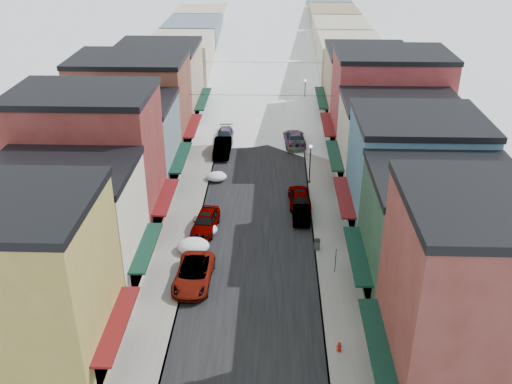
# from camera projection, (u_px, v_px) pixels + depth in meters

# --- Properties ---
(road) EXTENTS (10.00, 160.00, 0.01)m
(road) POSITION_uv_depth(u_px,v_px,m) (264.00, 95.00, 84.96)
(road) COLOR black
(road) RESTS_ON ground
(sidewalk_left) EXTENTS (3.20, 160.00, 0.15)m
(sidewalk_left) POSITION_uv_depth(u_px,v_px,m) (220.00, 95.00, 85.12)
(sidewalk_left) COLOR gray
(sidewalk_left) RESTS_ON ground
(sidewalk_right) EXTENTS (3.20, 160.00, 0.15)m
(sidewalk_right) POSITION_uv_depth(u_px,v_px,m) (308.00, 95.00, 84.73)
(sidewalk_right) COLOR gray
(sidewalk_right) RESTS_ON ground
(curb_left) EXTENTS (0.10, 160.00, 0.15)m
(curb_left) POSITION_uv_depth(u_px,v_px,m) (230.00, 95.00, 85.08)
(curb_left) COLOR slate
(curb_left) RESTS_ON ground
(curb_right) EXTENTS (0.10, 160.00, 0.15)m
(curb_right) POSITION_uv_depth(u_px,v_px,m) (298.00, 95.00, 84.78)
(curb_right) COLOR slate
(curb_right) RESTS_ON ground
(bldg_l_yellow) EXTENTS (11.30, 8.70, 11.50)m
(bldg_l_yellow) POSITION_uv_depth(u_px,v_px,m) (16.00, 287.00, 32.79)
(bldg_l_yellow) COLOR #A48E3C
(bldg_l_yellow) RESTS_ON ground
(bldg_l_cream) EXTENTS (11.30, 8.20, 9.50)m
(bldg_l_cream) POSITION_uv_depth(u_px,v_px,m) (67.00, 227.00, 40.83)
(bldg_l_cream) COLOR beige
(bldg_l_cream) RESTS_ON ground
(bldg_l_brick_near) EXTENTS (12.30, 8.20, 12.50)m
(bldg_l_brick_near) POSITION_uv_depth(u_px,v_px,m) (90.00, 163.00, 47.31)
(bldg_l_brick_near) COLOR maroon
(bldg_l_brick_near) RESTS_ON ground
(bldg_l_grayblue) EXTENTS (11.30, 9.20, 9.00)m
(bldg_l_grayblue) POSITION_uv_depth(u_px,v_px,m) (123.00, 144.00, 55.66)
(bldg_l_grayblue) COLOR slate
(bldg_l_grayblue) RESTS_ON ground
(bldg_l_brick_far) EXTENTS (13.30, 9.20, 11.00)m
(bldg_l_brick_far) POSITION_uv_depth(u_px,v_px,m) (133.00, 105.00, 63.27)
(bldg_l_brick_far) COLOR brown
(bldg_l_brick_far) RESTS_ON ground
(bldg_l_tan) EXTENTS (11.30, 11.20, 10.00)m
(bldg_l_tan) POSITION_uv_depth(u_px,v_px,m) (159.00, 85.00, 72.39)
(bldg_l_tan) COLOR tan
(bldg_l_tan) RESTS_ON ground
(bldg_r_brick_near) EXTENTS (12.30, 9.20, 12.50)m
(bldg_r_brick_near) POSITION_uv_depth(u_px,v_px,m) (496.00, 300.00, 30.87)
(bldg_r_brick_near) COLOR maroon
(bldg_r_brick_near) RESTS_ON ground
(bldg_r_green) EXTENTS (11.30, 9.20, 9.50)m
(bldg_r_green) POSITION_uv_depth(u_px,v_px,m) (440.00, 237.00, 39.59)
(bldg_r_green) COLOR #1D3C27
(bldg_r_green) RESTS_ON ground
(bldg_r_blue) EXTENTS (11.30, 9.20, 10.50)m
(bldg_r_blue) POSITION_uv_depth(u_px,v_px,m) (413.00, 176.00, 47.40)
(bldg_r_blue) COLOR #37647D
(bldg_r_blue) RESTS_ON ground
(bldg_r_cream) EXTENTS (12.30, 9.20, 9.00)m
(bldg_r_cream) POSITION_uv_depth(u_px,v_px,m) (398.00, 144.00, 55.75)
(bldg_r_cream) COLOR beige
(bldg_r_cream) RESTS_ON ground
(bldg_r_brick_far) EXTENTS (13.30, 9.20, 11.50)m
(bldg_r_brick_far) POSITION_uv_depth(u_px,v_px,m) (388.00, 103.00, 63.21)
(bldg_r_brick_far) COLOR maroon
(bldg_r_brick_far) RESTS_ON ground
(bldg_r_tan) EXTENTS (11.30, 11.20, 9.50)m
(bldg_r_tan) POSITION_uv_depth(u_px,v_px,m) (366.00, 86.00, 72.61)
(bldg_r_tan) COLOR #A17E69
(bldg_r_tan) RESTS_ON ground
(distant_blocks) EXTENTS (34.00, 55.00, 8.00)m
(distant_blocks) POSITION_uv_depth(u_px,v_px,m) (267.00, 36.00, 103.68)
(distant_blocks) COLOR gray
(distant_blocks) RESTS_ON ground
(overhead_cables) EXTENTS (16.40, 15.04, 0.04)m
(overhead_cables) POSITION_uv_depth(u_px,v_px,m) (262.00, 77.00, 71.01)
(overhead_cables) COLOR black
(overhead_cables) RESTS_ON ground
(car_white_suv) EXTENTS (2.84, 5.84, 1.60)m
(car_white_suv) POSITION_uv_depth(u_px,v_px,m) (194.00, 274.00, 42.48)
(car_white_suv) COLOR white
(car_white_suv) RESTS_ON ground
(car_silver_sedan) EXTENTS (2.47, 5.00, 1.64)m
(car_silver_sedan) POSITION_uv_depth(u_px,v_px,m) (206.00, 221.00, 49.54)
(car_silver_sedan) COLOR #A0A2A8
(car_silver_sedan) RESTS_ON ground
(car_dark_hatch) EXTENTS (1.82, 5.17, 1.70)m
(car_dark_hatch) POSITION_uv_depth(u_px,v_px,m) (222.00, 147.00, 64.56)
(car_dark_hatch) COLOR black
(car_dark_hatch) RESTS_ON ground
(car_silver_wagon) EXTENTS (2.10, 4.88, 1.40)m
(car_silver_wagon) POSITION_uv_depth(u_px,v_px,m) (225.00, 136.00, 68.26)
(car_silver_wagon) COLOR #A7AAAF
(car_silver_wagon) RESTS_ON ground
(car_green_sedan) EXTENTS (1.54, 4.36, 1.43)m
(car_green_sedan) POSITION_uv_depth(u_px,v_px,m) (301.00, 212.00, 51.26)
(car_green_sedan) COLOR black
(car_green_sedan) RESTS_ON ground
(car_gray_suv) EXTENTS (2.20, 5.03, 1.69)m
(car_gray_suv) POSITION_uv_depth(u_px,v_px,m) (300.00, 197.00, 53.65)
(car_gray_suv) COLOR #999BA1
(car_gray_suv) RESTS_ON ground
(car_black_sedan) EXTENTS (2.78, 5.95, 1.68)m
(car_black_sedan) POSITION_uv_depth(u_px,v_px,m) (294.00, 138.00, 67.17)
(car_black_sedan) COLOR black
(car_black_sedan) RESTS_ON ground
(car_lane_silver) EXTENTS (2.51, 5.09, 1.67)m
(car_lane_silver) POSITION_uv_depth(u_px,v_px,m) (259.00, 87.00, 86.21)
(car_lane_silver) COLOR #AAABB2
(car_lane_silver) RESTS_ON ground
(car_lane_white) EXTENTS (3.03, 5.43, 1.44)m
(car_lane_white) POSITION_uv_depth(u_px,v_px,m) (273.00, 68.00, 96.36)
(car_lane_white) COLOR #BABBBD
(car_lane_white) RESTS_ON ground
(fire_hydrant) EXTENTS (0.40, 0.30, 0.68)m
(fire_hydrant) POSITION_uv_depth(u_px,v_px,m) (339.00, 347.00, 35.97)
(fire_hydrant) COLOR #AF1C09
(fire_hydrant) RESTS_ON sidewalk_right
(parking_sign) EXTENTS (0.07, 0.27, 2.03)m
(parking_sign) POSITION_uv_depth(u_px,v_px,m) (336.00, 258.00, 43.39)
(parking_sign) COLOR black
(parking_sign) RESTS_ON sidewalk_right
(trash_can) EXTENTS (0.52, 0.52, 0.89)m
(trash_can) POSITION_uv_depth(u_px,v_px,m) (317.00, 244.00, 46.58)
(trash_can) COLOR #56585B
(trash_can) RESTS_ON sidewalk_right
(streetlamp_near) EXTENTS (0.34, 0.34, 4.09)m
(streetlamp_near) POSITION_uv_depth(u_px,v_px,m) (310.00, 159.00, 56.92)
(streetlamp_near) COLOR black
(streetlamp_near) RESTS_ON sidewalk_right
(streetlamp_far) EXTENTS (0.34, 0.34, 4.12)m
(streetlamp_far) POSITION_uv_depth(u_px,v_px,m) (305.00, 90.00, 77.95)
(streetlamp_far) COLOR black
(streetlamp_far) RESTS_ON sidewalk_right
(snow_pile_near) EXTENTS (2.63, 2.82, 1.11)m
(snow_pile_near) POSITION_uv_depth(u_px,v_px,m) (194.00, 246.00, 46.54)
(snow_pile_near) COLOR white
(snow_pile_near) RESTS_ON ground
(snow_pile_mid) EXTENTS (2.23, 2.57, 0.94)m
(snow_pile_mid) POSITION_uv_depth(u_px,v_px,m) (205.00, 229.00, 49.06)
(snow_pile_mid) COLOR white
(snow_pile_mid) RESTS_ON ground
(snow_pile_far) EXTENTS (2.09, 2.49, 0.89)m
(snow_pile_far) POSITION_uv_depth(u_px,v_px,m) (217.00, 176.00, 58.67)
(snow_pile_far) COLOR white
(snow_pile_far) RESTS_ON ground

